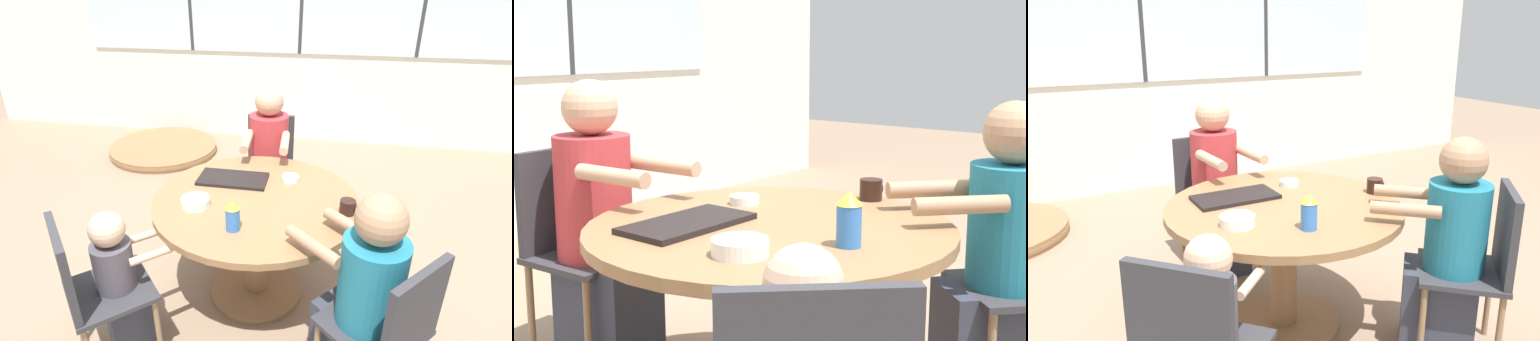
{
  "view_description": "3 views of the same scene",
  "coord_description": "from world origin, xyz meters",
  "views": [
    {
      "loc": [
        0.37,
        -2.01,
        1.88
      ],
      "look_at": [
        0.0,
        0.0,
        0.88
      ],
      "focal_mm": 28.0,
      "sensor_mm": 36.0,
      "label": 1
    },
    {
      "loc": [
        -1.78,
        -1.41,
        1.29
      ],
      "look_at": [
        0.0,
        0.0,
        0.88
      ],
      "focal_mm": 50.0,
      "sensor_mm": 36.0,
      "label": 2
    },
    {
      "loc": [
        -1.15,
        -2.11,
        1.58
      ],
      "look_at": [
        0.0,
        0.0,
        0.88
      ],
      "focal_mm": 35.0,
      "sensor_mm": 36.0,
      "label": 3
    }
  ],
  "objects": [
    {
      "name": "sippy_cup",
      "position": [
        -0.06,
        -0.34,
        0.79
      ],
      "size": [
        0.08,
        0.08,
        0.17
      ],
      "color": "blue",
      "rests_on": "dining_table"
    },
    {
      "name": "chair_for_man_blue_shirt",
      "position": [
        0.72,
        -0.66,
        0.52
      ],
      "size": [
        0.57,
        0.57,
        0.87
      ],
      "rotation": [
        0.0,
        0.0,
        0.83
      ],
      "color": "#333338",
      "rests_on": "ground_plane"
    },
    {
      "name": "bowl_cereal",
      "position": [
        -0.32,
        -0.15,
        0.73
      ],
      "size": [
        0.16,
        0.16,
        0.05
      ],
      "color": "white",
      "rests_on": "dining_table"
    },
    {
      "name": "wall_back_with_windows",
      "position": [
        0.0,
        2.83,
        1.42
      ],
      "size": [
        8.4,
        0.08,
        2.8
      ],
      "color": "white",
      "rests_on": "ground_plane"
    },
    {
      "name": "dining_table",
      "position": [
        0.0,
        0.0,
        0.54
      ],
      "size": [
        1.21,
        1.21,
        0.7
      ],
      "color": "olive",
      "rests_on": "ground_plane"
    },
    {
      "name": "bowl_white_shallow",
      "position": [
        0.18,
        0.26,
        0.72
      ],
      "size": [
        0.11,
        0.11,
        0.03
      ],
      "color": "silver",
      "rests_on": "dining_table"
    },
    {
      "name": "chair_for_woman_green_shirt",
      "position": [
        -0.06,
        0.98,
        0.52
      ],
      "size": [
        0.43,
        0.43,
        0.87
      ],
      "rotation": [
        0.0,
        0.0,
        -3.08
      ],
      "color": "#333338",
      "rests_on": "ground_plane"
    },
    {
      "name": "coffee_mug",
      "position": [
        0.53,
        -0.07,
        0.74
      ],
      "size": [
        0.09,
        0.09,
        0.08
      ],
      "color": "black",
      "rests_on": "dining_table"
    },
    {
      "name": "food_tray_dark",
      "position": [
        -0.19,
        0.2,
        0.71
      ],
      "size": [
        0.44,
        0.23,
        0.02
      ],
      "color": "black",
      "rests_on": "dining_table"
    },
    {
      "name": "person_woman_green_shirt",
      "position": [
        -0.05,
        0.81,
        0.53
      ],
      "size": [
        0.35,
        0.58,
        1.15
      ],
      "rotation": [
        0.0,
        0.0,
        -3.08
      ],
      "color": "#333847",
      "rests_on": "ground_plane"
    },
    {
      "name": "ground_plane",
      "position": [
        0.0,
        0.0,
        0.0
      ],
      "size": [
        16.0,
        16.0,
        0.0
      ],
      "primitive_type": "plane",
      "color": "#8C725B"
    },
    {
      "name": "person_man_blue_shirt",
      "position": [
        0.6,
        -0.55,
        0.51
      ],
      "size": [
        0.58,
        0.56,
        1.1
      ],
      "rotation": [
        0.0,
        0.0,
        0.83
      ],
      "color": "#333847",
      "rests_on": "ground_plane"
    }
  ]
}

